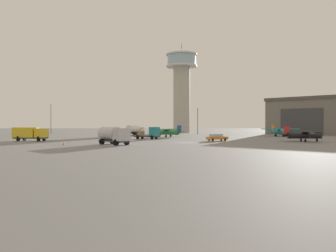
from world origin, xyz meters
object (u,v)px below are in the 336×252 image
(light_post_west, at_px, (198,118))
(traffic_cone_near_left, at_px, (99,138))
(traffic_cone_near_right, at_px, (64,143))
(airplane_teal, at_px, (280,131))
(car_orange, at_px, (217,137))
(control_tower, at_px, (182,85))
(light_post_east, at_px, (51,116))
(truck_fuel_tanker_white, at_px, (135,130))
(airplane_black, at_px, (304,134))
(truck_flatbed_teal, at_px, (150,133))
(truck_fuel_tanker_silver, at_px, (113,135))
(truck_box_yellow, at_px, (30,133))
(airplane_green, at_px, (168,132))

(light_post_west, bearing_deg, traffic_cone_near_left, -125.23)
(light_post_west, relative_size, traffic_cone_near_right, 13.12)
(airplane_teal, height_order, car_orange, airplane_teal)
(car_orange, bearing_deg, control_tower, 77.38)
(light_post_east, height_order, traffic_cone_near_right, light_post_east)
(truck_fuel_tanker_white, distance_m, traffic_cone_near_left, 26.17)
(airplane_black, xyz_separation_m, truck_flatbed_teal, (-29.90, 9.88, -0.09))
(truck_fuel_tanker_silver, relative_size, truck_flatbed_teal, 0.98)
(truck_box_yellow, xyz_separation_m, light_post_east, (-11.99, 44.64, 4.47))
(truck_box_yellow, bearing_deg, truck_flatbed_teal, 24.58)
(truck_fuel_tanker_white, relative_size, light_post_west, 0.79)
(airplane_black, distance_m, traffic_cone_near_left, 42.91)
(traffic_cone_near_left, bearing_deg, traffic_cone_near_right, -92.44)
(control_tower, bearing_deg, light_post_east, -157.67)
(truck_fuel_tanker_white, bearing_deg, traffic_cone_near_right, -159.53)
(car_orange, distance_m, light_post_west, 43.78)
(airplane_teal, xyz_separation_m, light_post_east, (-68.97, 20.22, 4.55))
(control_tower, relative_size, car_orange, 7.75)
(control_tower, distance_m, airplane_green, 45.97)
(airplane_black, distance_m, car_orange, 16.41)
(truck_fuel_tanker_silver, relative_size, traffic_cone_near_right, 8.79)
(control_tower, bearing_deg, light_post_west, -75.62)
(car_orange, bearing_deg, traffic_cone_near_right, -170.87)
(control_tower, xyz_separation_m, traffic_cone_near_left, (-20.13, -53.58, -17.99))
(airplane_black, xyz_separation_m, light_post_east, (-65.12, 46.44, 4.64))
(airplane_green, height_order, light_post_west, light_post_west)
(airplane_teal, distance_m, airplane_black, 26.51)
(airplane_teal, height_order, truck_flatbed_teal, airplane_teal)
(airplane_teal, distance_m, truck_flatbed_teal, 37.50)
(car_orange, bearing_deg, light_post_west, 73.20)
(light_post_west, bearing_deg, truck_fuel_tanker_white, -154.03)
(airplane_green, relative_size, car_orange, 2.16)
(traffic_cone_near_left, bearing_deg, airplane_green, 35.72)
(traffic_cone_near_left, bearing_deg, truck_box_yellow, -142.17)
(truck_fuel_tanker_silver, bearing_deg, truck_box_yellow, -166.93)
(control_tower, distance_m, light_post_west, 23.04)
(truck_fuel_tanker_silver, relative_size, truck_fuel_tanker_white, 0.85)
(truck_flatbed_teal, bearing_deg, control_tower, 105.49)
(truck_box_yellow, bearing_deg, light_post_west, 55.89)
(truck_box_yellow, distance_m, truck_fuel_tanker_silver, 21.92)
(truck_fuel_tanker_silver, distance_m, car_orange, 22.16)
(car_orange, relative_size, traffic_cone_near_right, 6.57)
(airplane_teal, relative_size, airplane_green, 1.12)
(traffic_cone_near_left, relative_size, traffic_cone_near_right, 0.83)
(truck_box_yellow, bearing_deg, light_post_east, 110.44)
(car_orange, bearing_deg, airplane_black, -26.03)
(airplane_teal, height_order, light_post_west, light_post_west)
(control_tower, distance_m, traffic_cone_near_right, 79.96)
(control_tower, distance_m, truck_fuel_tanker_white, 35.79)
(car_orange, xyz_separation_m, light_post_east, (-48.92, 43.98, 5.28))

